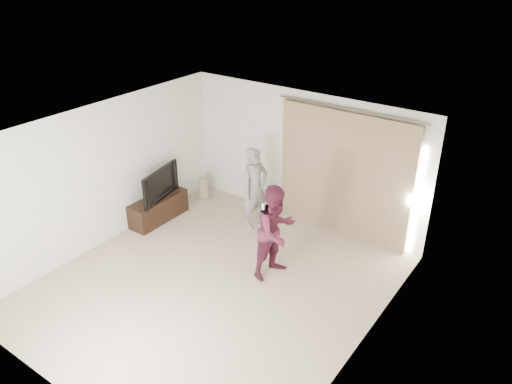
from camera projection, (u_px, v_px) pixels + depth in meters
floor at (214, 285)px, 8.13m from camera, size 5.50×5.50×0.00m
wall_back at (303, 158)px, 9.54m from camera, size 5.00×0.04×2.60m
wall_left at (102, 175)px, 8.83m from camera, size 0.04×5.50×2.60m
ceiling at (207, 135)px, 6.95m from camera, size 5.00×5.50×0.01m
curtain at (344, 175)px, 9.06m from camera, size 2.80×0.11×2.46m
tv_console at (159, 209)px, 9.93m from camera, size 0.44×1.26×0.48m
tv at (156, 183)px, 9.67m from camera, size 0.36×1.12×0.64m
scratching_post at (204, 191)px, 10.72m from camera, size 0.37×0.37×0.49m
person_man at (255, 188)px, 9.45m from camera, size 0.50×0.66×1.63m
person_woman at (276, 232)px, 8.06m from camera, size 0.77×0.90×1.62m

